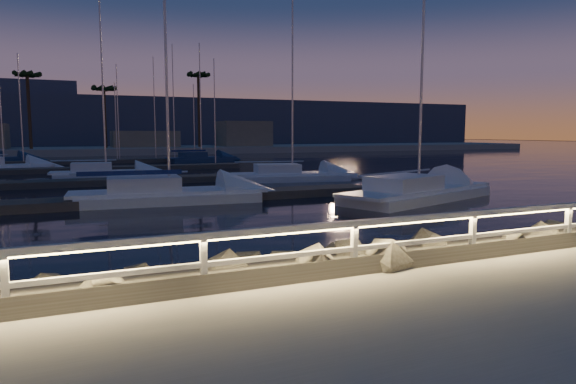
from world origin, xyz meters
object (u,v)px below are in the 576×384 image
sailboat_f (103,173)px  sailboat_c (164,193)px  guard_rail (305,239)px  sailboat_k (200,158)px  sailboat_d (415,191)px  sailboat_g (289,175)px

sailboat_f → sailboat_c: bearing=-79.1°
guard_rail → sailboat_k: sailboat_k is taller
guard_rail → sailboat_k: bearing=78.2°
sailboat_d → guard_rail: bearing=-154.2°
sailboat_g → sailboat_k: sailboat_g is taller
sailboat_c → sailboat_d: sailboat_d is taller
guard_rail → sailboat_k: (10.09, 48.22, -0.96)m
sailboat_k → sailboat_g: bearing=-98.9°
guard_rail → sailboat_f: size_ratio=3.43×
sailboat_c → sailboat_k: size_ratio=1.17×
sailboat_k → guard_rail: bearing=-110.9°
sailboat_c → sailboat_f: (-1.70, 14.59, -0.03)m
sailboat_d → sailboat_k: (-1.66, 36.31, -0.05)m
sailboat_g → guard_rail: bearing=-103.1°
guard_rail → sailboat_g: bearing=66.7°
sailboat_d → sailboat_k: sailboat_d is taller
sailboat_f → sailboat_k: 20.98m
sailboat_c → sailboat_g: size_ratio=1.10×
guard_rail → sailboat_c: 16.10m
sailboat_d → sailboat_f: size_ratio=1.29×
sailboat_c → sailboat_f: bearing=101.6°
guard_rail → sailboat_f: bearing=92.6°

